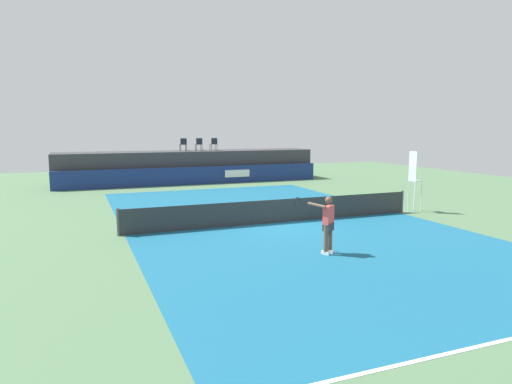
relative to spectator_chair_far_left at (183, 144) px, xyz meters
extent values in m
plane|color=#4C704C|center=(0.38, -12.21, -2.69)|extent=(48.00, 48.00, 0.00)
cube|color=#16597A|center=(0.38, -15.21, -2.69)|extent=(12.00, 22.00, 0.00)
cube|color=navy|center=(0.38, -1.71, -2.09)|extent=(18.00, 0.20, 1.20)
cube|color=white|center=(3.37, -1.82, -2.03)|extent=(1.80, 0.02, 0.50)
cube|color=#38383D|center=(0.38, 0.09, -1.59)|extent=(18.00, 2.80, 2.20)
cylinder|color=#1E232D|center=(0.22, 0.27, -0.27)|extent=(0.04, 0.04, 0.44)
cylinder|color=#1E232D|center=(-0.19, 0.29, -0.27)|extent=(0.04, 0.04, 0.44)
cylinder|color=#1E232D|center=(0.20, -0.14, -0.27)|extent=(0.04, 0.04, 0.44)
cylinder|color=#1E232D|center=(-0.21, -0.12, -0.27)|extent=(0.04, 0.04, 0.44)
cube|color=#1E232D|center=(0.00, 0.08, -0.04)|extent=(0.46, 0.46, 0.03)
cube|color=#1E232D|center=(-0.01, -0.13, 0.19)|extent=(0.44, 0.05, 0.42)
cylinder|color=#1E232D|center=(1.30, 0.17, -0.27)|extent=(0.04, 0.04, 0.44)
cylinder|color=#1E232D|center=(0.90, 0.18, -0.27)|extent=(0.04, 0.04, 0.44)
cylinder|color=#1E232D|center=(1.29, -0.24, -0.27)|extent=(0.04, 0.04, 0.44)
cylinder|color=#1E232D|center=(0.89, -0.22, -0.27)|extent=(0.04, 0.04, 0.44)
cube|color=#1E232D|center=(1.10, -0.03, -0.04)|extent=(0.45, 0.45, 0.03)
cube|color=#1E232D|center=(1.09, -0.24, 0.19)|extent=(0.44, 0.04, 0.42)
cylinder|color=#1E232D|center=(2.39, 0.23, -0.27)|extent=(0.04, 0.04, 0.44)
cylinder|color=#1E232D|center=(1.99, 0.22, -0.27)|extent=(0.04, 0.04, 0.44)
cylinder|color=#1E232D|center=(2.41, -0.17, -0.27)|extent=(0.04, 0.04, 0.44)
cylinder|color=#1E232D|center=(2.01, -0.19, -0.27)|extent=(0.04, 0.04, 0.44)
cube|color=#1E232D|center=(2.20, 0.02, -0.04)|extent=(0.46, 0.46, 0.03)
cube|color=#1E232D|center=(2.21, -0.18, 0.19)|extent=(0.44, 0.04, 0.42)
cylinder|color=white|center=(7.50, -15.39, -1.99)|extent=(0.04, 0.04, 1.40)
cylinder|color=white|center=(7.46, -14.99, -1.99)|extent=(0.04, 0.04, 1.40)
cylinder|color=white|center=(7.10, -15.43, -1.99)|extent=(0.04, 0.04, 1.40)
cylinder|color=white|center=(7.06, -15.03, -1.99)|extent=(0.04, 0.04, 1.40)
cube|color=white|center=(7.28, -15.21, -1.28)|extent=(0.49, 0.49, 0.03)
cube|color=white|center=(7.07, -15.23, -0.60)|extent=(0.08, 0.44, 1.33)
cube|color=#2D2D2D|center=(0.38, -15.21, -2.22)|extent=(12.40, 0.02, 0.95)
cylinder|color=#4C4C51|center=(-5.82, -15.21, -2.19)|extent=(0.10, 0.10, 1.00)
cylinder|color=#4C4C51|center=(6.58, -15.21, -2.19)|extent=(0.10, 0.10, 1.00)
cube|color=white|center=(0.01, -19.92, -2.64)|extent=(0.23, 0.29, 0.10)
cylinder|color=brown|center=(0.01, -19.92, -2.18)|extent=(0.14, 0.14, 0.82)
cube|color=white|center=(-0.20, -20.03, -2.64)|extent=(0.23, 0.29, 0.10)
cylinder|color=brown|center=(-0.20, -20.03, -2.18)|extent=(0.14, 0.14, 0.82)
cube|color=#333338|center=(-0.10, -19.97, -1.85)|extent=(0.40, 0.36, 0.24)
cube|color=#E54C47|center=(-0.10, -19.97, -1.49)|extent=(0.41, 0.35, 0.56)
sphere|color=brown|center=(-0.10, -19.97, -1.03)|extent=(0.22, 0.22, 0.22)
cylinder|color=brown|center=(0.11, -19.86, -1.51)|extent=(0.09, 0.09, 0.60)
cylinder|color=brown|center=(-0.44, -19.86, -1.19)|extent=(0.38, 0.57, 0.14)
cylinder|color=black|center=(-0.64, -19.49, -1.16)|extent=(0.28, 0.18, 0.03)
torus|color=black|center=(-0.79, -19.24, -1.16)|extent=(0.28, 0.17, 0.30)
sphere|color=#D8EA33|center=(-1.59, -4.90, -2.66)|extent=(0.07, 0.07, 0.07)
camera|label=1|loc=(-7.12, -31.72, 1.11)|focal=32.00mm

